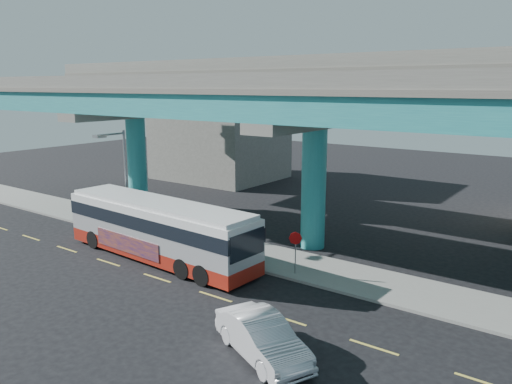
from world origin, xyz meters
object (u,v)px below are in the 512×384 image
Objects in this scene: transit_bus at (159,228)px; street_lamp at (119,167)px; sedan at (262,337)px; parked_car at (127,214)px; stop_sign at (295,244)px.

street_lamp reaches higher than transit_bus.
sedan is (11.00, -5.26, -1.10)m from transit_bus.
parked_car is 1.69× the size of stop_sign.
stop_sign is at bearing -86.04° from parked_car.
parked_car is 0.56× the size of street_lamp.
stop_sign reaches higher than sedan.
sedan is 18.03m from street_lamp.
stop_sign is (15.03, -1.38, 0.99)m from parked_car.
sedan is 0.73× the size of street_lamp.
stop_sign is at bearing 47.78° from sedan.
transit_bus is at bearing -169.74° from stop_sign.
parked_car is (-18.25, 8.94, -0.01)m from sedan.
street_lamp is (2.03, -2.10, 3.90)m from parked_car.
transit_bus is at bearing -107.70° from parked_car.
parked_car is at bearing 88.63° from sedan.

